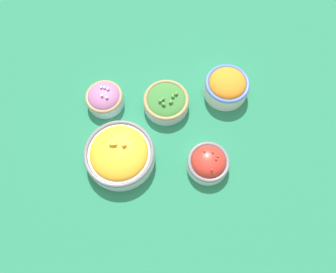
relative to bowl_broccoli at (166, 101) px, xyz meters
name	(u,v)px	position (x,y,z in m)	size (l,w,h in m)	color
ground_plane	(168,140)	(-0.01, -0.11, -0.03)	(3.00, 3.00, 0.00)	#23704C
bowl_broccoli	(166,101)	(0.00, 0.00, 0.00)	(0.14, 0.14, 0.06)	#B2C1CC
bowl_red_onion	(104,98)	(-0.18, 0.04, 0.00)	(0.11, 0.11, 0.07)	#B2C1CC
bowl_cherry_tomatoes	(208,163)	(0.09, -0.21, 0.00)	(0.12, 0.12, 0.07)	white
bowl_squash	(120,154)	(-0.15, -0.15, 0.01)	(0.20, 0.20, 0.08)	silver
bowl_carrots	(227,86)	(0.19, 0.02, 0.01)	(0.13, 0.13, 0.08)	silver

